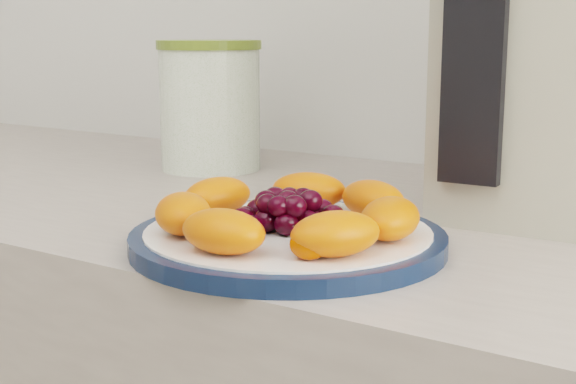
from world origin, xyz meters
The scene contains 7 objects.
plate_rim centered at (0.11, 1.02, 0.91)m, with size 0.27×0.27×0.01m, color #0E1D3A.
plate_face centered at (0.11, 1.02, 0.91)m, with size 0.25×0.25×0.02m, color white.
canister centered at (-0.20, 1.31, 0.98)m, with size 0.13×0.13×0.16m, color #416C16.
canister_lid centered at (-0.20, 1.31, 1.07)m, with size 0.14×0.14×0.01m, color olive.
appliance_body centered at (0.26, 1.30, 1.06)m, with size 0.19×0.26×0.32m, color #A8A490.
appliance_panel centered at (0.22, 1.17, 1.07)m, with size 0.06×0.02×0.24m, color black.
fruit_plate centered at (0.12, 1.02, 0.93)m, with size 0.23×0.23×0.03m.
Camera 1 is at (0.48, 0.47, 1.08)m, focal length 50.00 mm.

